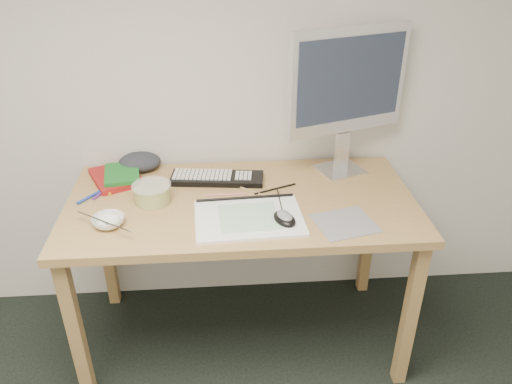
# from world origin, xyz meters

# --- Properties ---
(room_shell) EXTENTS (3.60, 3.60, 3.60)m
(room_shell) POSITION_xyz_m (0.00, 0.00, 1.56)
(room_shell) COLOR beige
(room_shell) RESTS_ON ground
(desk) EXTENTS (1.40, 0.70, 0.75)m
(desk) POSITION_xyz_m (0.22, 1.43, 0.67)
(desk) COLOR #A1814A
(desk) RESTS_ON ground
(mousepad) EXTENTS (0.25, 0.24, 0.00)m
(mousepad) POSITION_xyz_m (0.59, 1.22, 0.75)
(mousepad) COLOR slate
(mousepad) RESTS_ON desk
(sketchpad) EXTENTS (0.42, 0.31, 0.01)m
(sketchpad) POSITION_xyz_m (0.24, 1.28, 0.76)
(sketchpad) COLOR white
(sketchpad) RESTS_ON desk
(keyboard) EXTENTS (0.41, 0.17, 0.02)m
(keyboard) POSITION_xyz_m (0.12, 1.60, 0.76)
(keyboard) COLOR black
(keyboard) RESTS_ON desk
(monitor) EXTENTS (0.52, 0.22, 0.63)m
(monitor) POSITION_xyz_m (0.67, 1.66, 1.14)
(monitor) COLOR silver
(monitor) RESTS_ON desk
(mouse) EXTENTS (0.11, 0.13, 0.04)m
(mouse) POSITION_xyz_m (0.37, 1.24, 0.78)
(mouse) COLOR black
(mouse) RESTS_ON sketchpad
(rice_bowl) EXTENTS (0.12, 0.12, 0.04)m
(rice_bowl) POSITION_xyz_m (-0.28, 1.28, 0.77)
(rice_bowl) COLOR silver
(rice_bowl) RESTS_ON desk
(chopsticks) EXTENTS (0.22, 0.16, 0.02)m
(chopsticks) POSITION_xyz_m (-0.29, 1.24, 0.79)
(chopsticks) COLOR silver
(chopsticks) RESTS_ON rice_bowl
(fruit_tub) EXTENTS (0.20, 0.20, 0.08)m
(fruit_tub) POSITION_xyz_m (-0.14, 1.44, 0.79)
(fruit_tub) COLOR #DEE551
(fruit_tub) RESTS_ON desk
(book_red) EXTENTS (0.27, 0.29, 0.02)m
(book_red) POSITION_xyz_m (-0.31, 1.64, 0.76)
(book_red) COLOR maroon
(book_red) RESTS_ON desk
(book_green) EXTENTS (0.17, 0.22, 0.02)m
(book_green) POSITION_xyz_m (-0.29, 1.64, 0.78)
(book_green) COLOR #18601F
(book_green) RESTS_ON book_red
(cloth_lump) EXTENTS (0.18, 0.15, 0.07)m
(cloth_lump) POSITION_xyz_m (-0.22, 1.75, 0.78)
(cloth_lump) COLOR #23262A
(cloth_lump) RESTS_ON desk
(pencil_pink) EXTENTS (0.17, 0.01, 0.01)m
(pencil_pink) POSITION_xyz_m (0.16, 1.47, 0.75)
(pencil_pink) COLOR pink
(pencil_pink) RESTS_ON desk
(pencil_tan) EXTENTS (0.14, 0.11, 0.01)m
(pencil_tan) POSITION_xyz_m (0.25, 1.50, 0.75)
(pencil_tan) COLOR tan
(pencil_tan) RESTS_ON desk
(pencil_black) EXTENTS (0.18, 0.08, 0.01)m
(pencil_black) POSITION_xyz_m (0.36, 1.50, 0.75)
(pencil_black) COLOR black
(pencil_black) RESTS_ON desk
(marker_blue) EXTENTS (0.09, 0.11, 0.01)m
(marker_blue) POSITION_xyz_m (-0.39, 1.49, 0.76)
(marker_blue) COLOR #1B3A96
(marker_blue) RESTS_ON desk
(marker_orange) EXTENTS (0.04, 0.14, 0.01)m
(marker_orange) POSITION_xyz_m (-0.33, 1.57, 0.76)
(marker_orange) COLOR #C57617
(marker_orange) RESTS_ON desk
(marker_purple) EXTENTS (0.06, 0.11, 0.01)m
(marker_purple) POSITION_xyz_m (-0.35, 1.52, 0.76)
(marker_purple) COLOR #5B2280
(marker_purple) RESTS_ON desk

